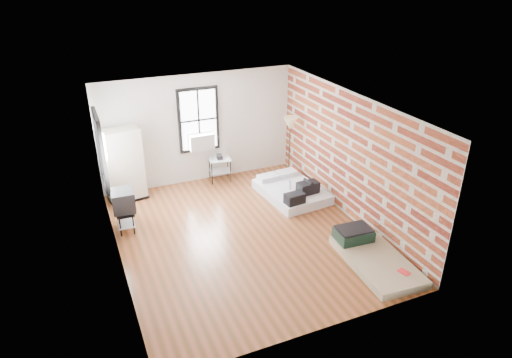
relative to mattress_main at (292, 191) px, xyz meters
name	(u,v)px	position (x,y,z in m)	size (l,w,h in m)	color
ground	(244,235)	(-1.75, -1.17, -0.15)	(6.00, 6.00, 0.00)	#5A3517
room_shell	(246,152)	(-1.52, -0.81, 1.58)	(5.02, 6.02, 2.80)	silver
mattress_main	(292,191)	(0.00, 0.00, 0.00)	(1.44, 1.86, 0.56)	white
mattress_bare	(371,254)	(0.19, -2.94, -0.03)	(1.14, 1.99, 0.42)	tan
wardrobe	(124,165)	(-3.71, 1.48, 0.73)	(0.95, 0.63, 1.77)	black
side_table	(220,163)	(-1.31, 1.55, 0.34)	(0.61, 0.52, 0.73)	black
floor_lamp	(290,127)	(0.40, 0.98, 1.29)	(0.36, 0.36, 1.68)	#332311
tv_stand	(123,202)	(-3.96, 0.08, 0.50)	(0.49, 0.67, 0.91)	black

